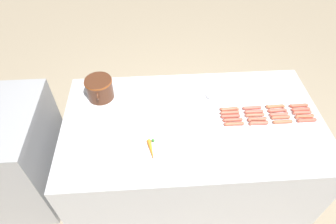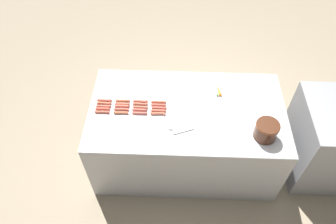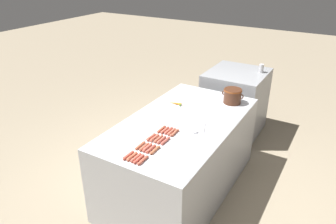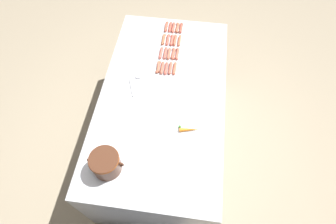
% 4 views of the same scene
% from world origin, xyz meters
% --- Properties ---
extents(ground_plane, '(20.00, 20.00, 0.00)m').
position_xyz_m(ground_plane, '(0.00, 0.00, 0.00)').
color(ground_plane, gray).
extents(griddle_counter, '(1.09, 1.98, 0.89)m').
position_xyz_m(griddle_counter, '(0.00, 0.00, 0.44)').
color(griddle_counter, '#ADAFB5').
rests_on(griddle_counter, ground_plane).
extents(hot_dog_0, '(0.03, 0.15, 0.03)m').
position_xyz_m(hot_dog_0, '(-0.07, -0.85, 0.90)').
color(hot_dog_0, '#BE4F3E').
rests_on(hot_dog_0, griddle_counter).
extents(hot_dog_1, '(0.03, 0.15, 0.03)m').
position_xyz_m(hot_dog_1, '(-0.07, -0.66, 0.90)').
color(hot_dog_1, '#B15B3F').
rests_on(hot_dog_1, griddle_counter).
extents(hot_dog_2, '(0.04, 0.15, 0.03)m').
position_xyz_m(hot_dog_2, '(-0.07, -0.48, 0.90)').
color(hot_dog_2, '#BC5744').
rests_on(hot_dog_2, griddle_counter).
extents(hot_dog_3, '(0.03, 0.15, 0.03)m').
position_xyz_m(hot_dog_3, '(-0.07, -0.29, 0.90)').
color(hot_dog_3, '#BE563D').
rests_on(hot_dog_3, griddle_counter).
extents(hot_dog_4, '(0.04, 0.15, 0.03)m').
position_xyz_m(hot_dog_4, '(-0.03, -0.85, 0.90)').
color(hot_dog_4, '#BB5B40').
rests_on(hot_dog_4, griddle_counter).
extents(hot_dog_5, '(0.03, 0.15, 0.03)m').
position_xyz_m(hot_dog_5, '(-0.03, -0.66, 0.90)').
color(hot_dog_5, '#B15B42').
rests_on(hot_dog_5, griddle_counter).
extents(hot_dog_6, '(0.04, 0.15, 0.03)m').
position_xyz_m(hot_dog_6, '(-0.04, -0.48, 0.90)').
color(hot_dog_6, '#B25641').
rests_on(hot_dog_6, griddle_counter).
extents(hot_dog_7, '(0.03, 0.15, 0.03)m').
position_xyz_m(hot_dog_7, '(-0.03, -0.29, 0.90)').
color(hot_dog_7, '#B55341').
rests_on(hot_dog_7, griddle_counter).
extents(hot_dog_8, '(0.03, 0.15, 0.03)m').
position_xyz_m(hot_dog_8, '(0.01, -0.84, 0.90)').
color(hot_dog_8, '#BC5744').
rests_on(hot_dog_8, griddle_counter).
extents(hot_dog_9, '(0.03, 0.15, 0.03)m').
position_xyz_m(hot_dog_9, '(0.00, -0.66, 0.90)').
color(hot_dog_9, '#BE5747').
rests_on(hot_dog_9, griddle_counter).
extents(hot_dog_10, '(0.03, 0.15, 0.03)m').
position_xyz_m(hot_dog_10, '(0.01, -0.47, 0.90)').
color(hot_dog_10, '#B15B44').
rests_on(hot_dog_10, griddle_counter).
extents(hot_dog_11, '(0.03, 0.15, 0.03)m').
position_xyz_m(hot_dog_11, '(0.01, -0.28, 0.90)').
color(hot_dog_11, '#B95141').
rests_on(hot_dog_11, griddle_counter).
extents(hot_dog_12, '(0.03, 0.15, 0.03)m').
position_xyz_m(hot_dog_12, '(0.04, -0.85, 0.90)').
color(hot_dog_12, '#BC503F').
rests_on(hot_dog_12, griddle_counter).
extents(hot_dog_13, '(0.03, 0.15, 0.03)m').
position_xyz_m(hot_dog_13, '(0.04, -0.66, 0.90)').
color(hot_dog_13, '#BB5242').
rests_on(hot_dog_13, griddle_counter).
extents(hot_dog_14, '(0.03, 0.15, 0.03)m').
position_xyz_m(hot_dog_14, '(0.04, -0.48, 0.90)').
color(hot_dog_14, '#B15546').
rests_on(hot_dog_14, griddle_counter).
extents(hot_dog_15, '(0.03, 0.15, 0.03)m').
position_xyz_m(hot_dog_15, '(0.04, -0.29, 0.90)').
color(hot_dog_15, '#B15742').
rests_on(hot_dog_15, griddle_counter).
extents(hot_dog_16, '(0.03, 0.15, 0.03)m').
position_xyz_m(hot_dog_16, '(0.08, -0.84, 0.90)').
color(hot_dog_16, '#BC533D').
rests_on(hot_dog_16, griddle_counter).
extents(hot_dog_17, '(0.03, 0.15, 0.03)m').
position_xyz_m(hot_dog_17, '(0.09, -0.66, 0.90)').
color(hot_dog_17, '#B15E3D').
rests_on(hot_dog_17, griddle_counter).
extents(hot_dog_18, '(0.03, 0.15, 0.03)m').
position_xyz_m(hot_dog_18, '(0.08, -0.47, 0.90)').
color(hot_dog_18, '#BD5446').
rests_on(hot_dog_18, griddle_counter).
extents(hot_dog_19, '(0.04, 0.15, 0.03)m').
position_xyz_m(hot_dog_19, '(0.08, -0.29, 0.90)').
color(hot_dog_19, '#B45B42').
rests_on(hot_dog_19, griddle_counter).
extents(bean_pot, '(0.27, 0.22, 0.18)m').
position_xyz_m(bean_pot, '(0.30, 0.72, 0.99)').
color(bean_pot, '#472616').
rests_on(bean_pot, griddle_counter).
extents(serving_spoon, '(0.13, 0.26, 0.02)m').
position_xyz_m(serving_spoon, '(0.26, -0.12, 0.90)').
color(serving_spoon, '#B7B7BC').
rests_on(serving_spoon, griddle_counter).
extents(carrot, '(0.18, 0.06, 0.03)m').
position_xyz_m(carrot, '(-0.26, 0.32, 0.90)').
color(carrot, orange).
rests_on(carrot, griddle_counter).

